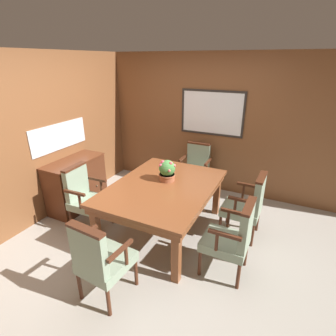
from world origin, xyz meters
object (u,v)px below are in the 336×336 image
Objects in this scene: potted_plant at (167,171)px; chair_left_near at (85,196)px; dining_table at (163,191)px; chair_right_near at (233,237)px; chair_head_near at (100,258)px; chair_right_far at (247,204)px; sideboard_cabinet at (77,184)px; chair_head_far at (196,168)px.

chair_left_near is at bearing -152.34° from potted_plant.
potted_plant is at bearing 97.02° from dining_table.
chair_head_near is at bearing -49.36° from chair_right_near.
chair_right_far is 0.94× the size of sideboard_cabinet.
chair_head_near is 1.42m from chair_right_near.
chair_head_near is at bearing -39.63° from sideboard_cabinet.
chair_head_far is at bearing 89.91° from dining_table.
chair_right_near reaches higher than dining_table.
chair_right_near is (1.06, -0.40, -0.14)m from dining_table.
chair_head_far and chair_left_near have the same top height.
chair_right_far is (1.08, 0.40, -0.14)m from dining_table.
dining_table is 1.77× the size of sideboard_cabinet.
chair_left_near is (-2.15, -0.78, 0.00)m from chair_right_far.
chair_left_near is at bearing -89.54° from chair_right_near.
dining_table is at bearing -82.98° from potted_plant.
dining_table is at bearing -109.68° from chair_right_near.
chair_right_near is 3.10× the size of potted_plant.
potted_plant reaches higher than chair_right_near.
chair_left_near is 1.00× the size of chair_right_near.
dining_table is 1.32m from chair_head_near.
potted_plant is (0.01, 1.48, 0.38)m from chair_head_near.
chair_right_far is (1.08, -0.90, 0.00)m from chair_head_far.
chair_right_near reaches higher than sideboard_cabinet.
dining_table is 1.16m from chair_right_far.
chair_head_far is 3.10× the size of potted_plant.
chair_head_far is 2.00m from chair_right_near.
chair_left_near is 3.10× the size of potted_plant.
chair_left_near is (-1.07, -0.38, -0.14)m from dining_table.
chair_head_near is 0.94× the size of sideboard_cabinet.
chair_right_far and chair_right_near have the same top height.
chair_right_far is at bearing 20.12° from dining_table.
chair_head_far and chair_right_far have the same top height.
chair_right_near is at bearing -8.35° from sideboard_cabinet.
potted_plant is (-0.02, -1.13, 0.38)m from chair_head_far.
potted_plant reaches higher than chair_head_far.
chair_head_near is 1.52m from potted_plant.
chair_right_far is 2.04m from chair_head_near.
chair_left_near is (-1.07, -1.68, 0.00)m from chair_head_far.
sideboard_cabinet is at bearing -179.79° from dining_table.
potted_plant is at bearing -116.71° from chair_right_near.
dining_table is 1.62m from sideboard_cabinet.
chair_head_far is at bearing -128.35° from chair_right_far.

